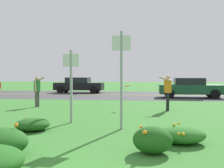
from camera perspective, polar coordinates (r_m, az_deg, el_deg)
ground_plane at (r=12.74m, az=1.14°, el=-5.50°), size 120.00×120.00×0.00m
highway_strip at (r=22.66m, az=4.01°, el=-2.32°), size 120.00×9.95×0.01m
highway_center_stripe at (r=22.66m, az=4.01°, el=-2.30°), size 120.00×0.16×0.00m
daylily_clump_mid_left at (r=8.36m, az=-16.40°, el=-8.17°), size 1.00×1.05×0.38m
daylily_clump_front_right at (r=6.75m, az=14.44°, el=-10.29°), size 1.13×0.99×0.47m
daylily_clump_mid_center at (r=5.77m, az=8.53°, el=-11.56°), size 0.82×0.76×0.59m
sign_post_near_path at (r=9.31m, az=-8.61°, el=1.11°), size 0.56×0.10×2.48m
sign_post_by_roadside at (r=8.08m, az=1.99°, el=2.84°), size 0.56×0.10×2.93m
person_thrower_green_shirt at (r=14.47m, az=-15.50°, el=-0.98°), size 0.55×0.51×1.59m
person_catcher_orange_shirt at (r=12.66m, az=11.65°, el=-1.15°), size 0.58×0.51×1.63m
frisbee_red at (r=13.04m, az=3.17°, el=-0.42°), size 0.26×0.26×0.10m
car_black_center_left at (r=25.64m, az=-6.98°, el=-0.21°), size 4.50×2.00×1.45m
car_dark_green_center_right at (r=20.56m, az=16.12°, el=-0.74°), size 4.50×2.00×1.45m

